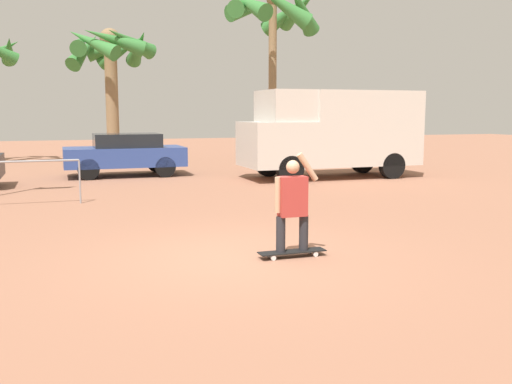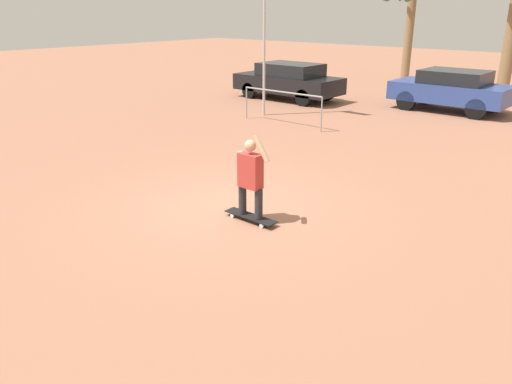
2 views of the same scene
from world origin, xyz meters
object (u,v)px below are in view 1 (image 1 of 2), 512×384
at_px(camper_van, 333,130).
at_px(parked_car_blue, 125,153).
at_px(skateboard, 292,252).
at_px(palm_tree_near_van, 273,13).
at_px(person_skateboarder, 292,201).
at_px(palm_tree_center_background, 110,52).

relative_size(camper_van, parked_car_blue, 1.47).
bearing_deg(skateboard, palm_tree_near_van, 70.28).
bearing_deg(camper_van, palm_tree_near_van, 91.31).
xyz_separation_m(person_skateboarder, parked_car_blue, (-1.11, 12.25, -0.07)).
height_order(parked_car_blue, palm_tree_near_van, palm_tree_near_van).
xyz_separation_m(person_skateboarder, palm_tree_near_van, (5.34, 14.91, 5.39)).
bearing_deg(camper_van, parked_car_blue, 157.49).
height_order(parked_car_blue, palm_tree_center_background, palm_tree_center_background).
height_order(skateboard, camper_van, camper_van).
height_order(skateboard, parked_car_blue, parked_car_blue).
height_order(person_skateboarder, palm_tree_center_background, palm_tree_center_background).
bearing_deg(camper_van, person_skateboarder, -119.86).
relative_size(parked_car_blue, palm_tree_near_van, 0.54).
relative_size(camper_van, palm_tree_center_background, 0.99).
distance_m(parked_car_blue, palm_tree_near_van, 8.86).
height_order(person_skateboarder, camper_van, camper_van).
distance_m(person_skateboarder, camper_van, 11.00).
relative_size(palm_tree_near_van, palm_tree_center_background, 1.24).
xyz_separation_m(skateboard, camper_van, (5.47, 9.52, 1.51)).
relative_size(person_skateboarder, palm_tree_center_background, 0.25).
xyz_separation_m(camper_van, palm_tree_near_van, (-0.12, 5.38, 4.66)).
distance_m(person_skateboarder, palm_tree_near_van, 16.73).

